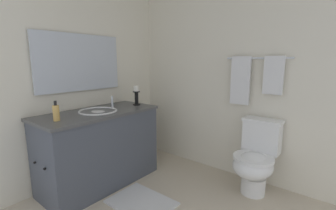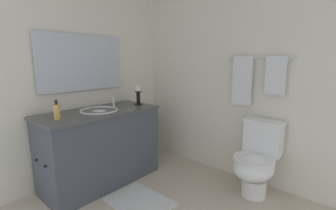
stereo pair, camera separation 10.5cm
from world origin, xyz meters
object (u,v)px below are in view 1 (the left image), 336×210
(towel_near_vanity, at_px, (240,81))
(toilet, at_px, (255,159))
(vanity_cabinet, at_px, (100,148))
(mirror, at_px, (80,63))
(towel_center, at_px, (273,75))
(candle_holder_tall, at_px, (136,95))
(soap_bottle, at_px, (56,113))
(towel_bar, at_px, (258,58))
(sink_basin, at_px, (98,115))
(bath_mat, at_px, (142,203))

(towel_near_vanity, bearing_deg, toilet, -35.65)
(vanity_cabinet, height_order, mirror, mirror)
(vanity_cabinet, relative_size, towel_center, 3.33)
(candle_holder_tall, relative_size, soap_bottle, 1.28)
(towel_bar, bearing_deg, candle_holder_tall, -154.91)
(toilet, distance_m, towel_bar, 1.03)
(sink_basin, bearing_deg, vanity_cabinet, -90.00)
(soap_bottle, bearing_deg, vanity_cabinet, 96.32)
(mirror, xyz_separation_m, towel_center, (1.72, 1.07, -0.12))
(mirror, bearing_deg, bath_mat, 0.00)
(sink_basin, relative_size, mirror, 0.41)
(soap_bottle, bearing_deg, toilet, 44.81)
(towel_near_vanity, bearing_deg, candle_holder_tall, -152.26)
(candle_holder_tall, bearing_deg, towel_near_vanity, 27.74)
(candle_holder_tall, relative_size, toilet, 0.31)
(towel_bar, xyz_separation_m, towel_near_vanity, (-0.17, -0.02, -0.24))
(vanity_cabinet, relative_size, sink_basin, 3.15)
(toilet, relative_size, towel_center, 1.97)
(mirror, distance_m, soap_bottle, 0.71)
(candle_holder_tall, distance_m, toilet, 1.49)
(vanity_cabinet, xyz_separation_m, towel_bar, (1.27, 1.09, 0.96))
(toilet, xyz_separation_m, towel_bar, (-0.12, 0.22, 1.00))
(mirror, distance_m, candle_holder_tall, 0.72)
(mirror, height_order, towel_near_vanity, mirror)
(towel_near_vanity, relative_size, towel_center, 1.37)
(soap_bottle, xyz_separation_m, toilet, (1.33, 1.33, -0.52))
(candle_holder_tall, xyz_separation_m, towel_near_vanity, (1.05, 0.55, 0.19))
(toilet, xyz_separation_m, towel_near_vanity, (-0.28, 0.20, 0.76))
(mirror, xyz_separation_m, towel_bar, (1.55, 1.09, 0.05))
(towel_bar, height_order, bath_mat, towel_bar)
(toilet, bearing_deg, bath_mat, -131.38)
(towel_center, bearing_deg, bath_mat, -127.27)
(vanity_cabinet, bearing_deg, sink_basin, 90.00)
(mirror, bearing_deg, soap_bottle, -54.37)
(towel_near_vanity, bearing_deg, soap_bottle, -124.46)
(vanity_cabinet, distance_m, toilet, 1.63)
(vanity_cabinet, xyz_separation_m, towel_near_vanity, (1.10, 1.07, 0.72))
(toilet, distance_m, bath_mat, 1.21)
(mirror, bearing_deg, towel_bar, 35.03)
(vanity_cabinet, height_order, bath_mat, vanity_cabinet)
(toilet, bearing_deg, sink_basin, -148.10)
(soap_bottle, bearing_deg, candle_holder_tall, 90.19)
(soap_bottle, bearing_deg, towel_bar, 51.80)
(vanity_cabinet, xyz_separation_m, soap_bottle, (0.05, -0.46, 0.48))
(toilet, bearing_deg, towel_near_vanity, 144.35)
(towel_bar, distance_m, bath_mat, 1.85)
(sink_basin, distance_m, bath_mat, 0.99)
(sink_basin, bearing_deg, candle_holder_tall, 84.66)
(vanity_cabinet, bearing_deg, toilet, 31.93)
(vanity_cabinet, bearing_deg, candle_holder_tall, 84.67)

